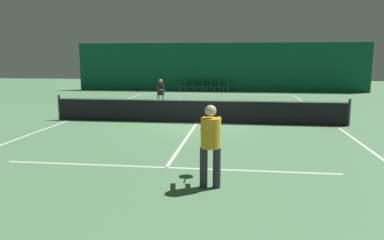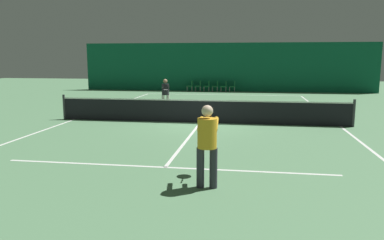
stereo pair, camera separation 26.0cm
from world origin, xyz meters
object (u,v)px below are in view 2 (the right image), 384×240
(player_far, at_px, (165,92))
(courtside_chair_1, at_px, (199,85))
(courtside_chair_4, at_px, (224,86))
(player_near, at_px, (207,140))
(courtside_chair_2, at_px, (207,85))
(courtside_chair_0, at_px, (191,85))
(courtside_chair_3, at_px, (216,86))
(tennis_net, at_px, (200,110))
(courtside_chair_5, at_px, (233,86))

(player_far, bearing_deg, courtside_chair_1, 163.83)
(courtside_chair_4, bearing_deg, player_near, 3.10)
(courtside_chair_4, bearing_deg, courtside_chair_1, -90.00)
(player_far, relative_size, courtside_chair_2, 1.87)
(player_near, xyz_separation_m, courtside_chair_2, (-2.53, 21.88, -0.51))
(courtside_chair_0, xyz_separation_m, courtside_chair_3, (2.01, 0.00, 0.00))
(tennis_net, distance_m, courtside_chair_5, 14.28)
(courtside_chair_4, bearing_deg, courtside_chair_2, -90.00)
(player_near, xyz_separation_m, courtside_chair_4, (-1.19, 21.88, -0.51))
(courtside_chair_2, bearing_deg, courtside_chair_3, 90.00)
(tennis_net, relative_size, courtside_chair_0, 14.29)
(player_near, distance_m, courtside_chair_5, 21.90)
(courtside_chair_0, bearing_deg, courtside_chair_2, 90.00)
(courtside_chair_0, relative_size, courtside_chair_4, 1.00)
(tennis_net, distance_m, courtside_chair_3, 14.28)
(tennis_net, bearing_deg, courtside_chair_1, 98.11)
(tennis_net, xyz_separation_m, courtside_chair_5, (0.65, 14.26, -0.03))
(courtside_chair_0, relative_size, courtside_chair_1, 1.00)
(courtside_chair_0, height_order, courtside_chair_3, same)
(courtside_chair_0, bearing_deg, courtside_chair_1, 90.00)
(courtside_chair_4, relative_size, courtside_chair_5, 1.00)
(courtside_chair_1, height_order, courtside_chair_5, same)
(player_far, bearing_deg, courtside_chair_2, 160.26)
(player_near, distance_m, courtside_chair_0, 22.23)
(player_near, distance_m, courtside_chair_3, 21.97)
(courtside_chair_3, xyz_separation_m, courtside_chair_5, (1.34, 0.00, 0.00))
(courtside_chair_0, bearing_deg, courtside_chair_5, 90.00)
(tennis_net, xyz_separation_m, courtside_chair_4, (-0.02, 14.26, -0.03))
(player_near, bearing_deg, courtside_chair_0, 7.66)
(courtside_chair_0, distance_m, courtside_chair_1, 0.67)
(player_near, bearing_deg, tennis_net, 6.33)
(player_near, relative_size, player_far, 1.09)
(courtside_chair_1, xyz_separation_m, courtside_chair_5, (2.68, 0.00, 0.00))
(courtside_chair_0, xyz_separation_m, courtside_chair_2, (1.34, 0.00, 0.00))
(courtside_chair_2, bearing_deg, player_far, -4.82)
(courtside_chair_4, bearing_deg, player_far, -11.82)
(tennis_net, xyz_separation_m, courtside_chair_2, (-1.36, 14.26, -0.03))
(courtside_chair_5, bearing_deg, courtside_chair_2, -90.00)
(courtside_chair_2, distance_m, courtside_chair_4, 1.34)
(tennis_net, xyz_separation_m, player_near, (1.17, -7.62, 0.49))
(tennis_net, relative_size, courtside_chair_4, 14.29)
(tennis_net, bearing_deg, courtside_chair_3, 92.77)
(tennis_net, height_order, courtside_chair_0, tennis_net)
(courtside_chair_0, height_order, courtside_chair_5, same)
(player_far, height_order, courtside_chair_2, player_far)
(courtside_chair_0, xyz_separation_m, courtside_chair_1, (0.67, 0.00, 0.00))
(tennis_net, bearing_deg, courtside_chair_4, 90.07)
(player_near, height_order, courtside_chair_0, player_near)
(courtside_chair_0, distance_m, courtside_chair_2, 1.34)
(player_near, height_order, player_far, player_near)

